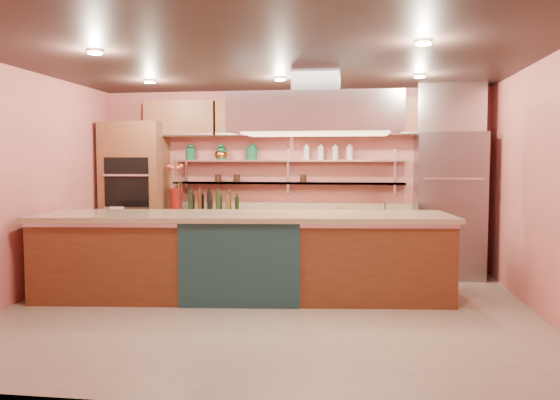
# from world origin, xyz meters

# --- Properties ---
(floor) EXTENTS (6.00, 5.00, 0.02)m
(floor) POSITION_xyz_m (0.00, 0.00, -0.01)
(floor) COLOR gray
(floor) RESTS_ON ground
(ceiling) EXTENTS (6.00, 5.00, 0.02)m
(ceiling) POSITION_xyz_m (0.00, 0.00, 2.80)
(ceiling) COLOR black
(ceiling) RESTS_ON wall_back
(wall_back) EXTENTS (6.00, 0.04, 2.80)m
(wall_back) POSITION_xyz_m (0.00, 2.50, 1.40)
(wall_back) COLOR #C5645D
(wall_back) RESTS_ON floor
(wall_front) EXTENTS (6.00, 0.04, 2.80)m
(wall_front) POSITION_xyz_m (0.00, -2.50, 1.40)
(wall_front) COLOR #C5645D
(wall_front) RESTS_ON floor
(wall_left) EXTENTS (0.04, 5.00, 2.80)m
(wall_left) POSITION_xyz_m (-3.00, 0.00, 1.40)
(wall_left) COLOR #C5645D
(wall_left) RESTS_ON floor
(wall_right) EXTENTS (0.04, 5.00, 2.80)m
(wall_right) POSITION_xyz_m (3.00, 0.00, 1.40)
(wall_right) COLOR #C5645D
(wall_right) RESTS_ON floor
(oven_stack) EXTENTS (0.95, 0.64, 2.30)m
(oven_stack) POSITION_xyz_m (-2.45, 2.18, 1.15)
(oven_stack) COLOR brown
(oven_stack) RESTS_ON floor
(refrigerator) EXTENTS (0.95, 0.72, 2.10)m
(refrigerator) POSITION_xyz_m (2.35, 2.14, 1.05)
(refrigerator) COLOR gray
(refrigerator) RESTS_ON floor
(back_counter) EXTENTS (3.84, 0.64, 0.93)m
(back_counter) POSITION_xyz_m (-0.05, 2.20, 0.47)
(back_counter) COLOR tan
(back_counter) RESTS_ON floor
(wall_shelf_lower) EXTENTS (3.60, 0.26, 0.03)m
(wall_shelf_lower) POSITION_xyz_m (-0.05, 2.37, 1.35)
(wall_shelf_lower) COLOR silver
(wall_shelf_lower) RESTS_ON wall_back
(wall_shelf_upper) EXTENTS (3.60, 0.26, 0.03)m
(wall_shelf_upper) POSITION_xyz_m (-0.05, 2.37, 1.70)
(wall_shelf_upper) COLOR silver
(wall_shelf_upper) RESTS_ON wall_back
(upper_cabinets) EXTENTS (4.60, 0.36, 0.55)m
(upper_cabinets) POSITION_xyz_m (0.00, 2.32, 2.35)
(upper_cabinets) COLOR brown
(upper_cabinets) RESTS_ON wall_back
(range_hood) EXTENTS (2.00, 1.00, 0.45)m
(range_hood) POSITION_xyz_m (0.52, 0.55, 2.25)
(range_hood) COLOR silver
(range_hood) RESTS_ON ceiling
(ceiling_downlights) EXTENTS (4.00, 2.80, 0.02)m
(ceiling_downlights) POSITION_xyz_m (0.00, 0.20, 2.77)
(ceiling_downlights) COLOR #FFE5A5
(ceiling_downlights) RESTS_ON ceiling
(island) EXTENTS (5.08, 1.59, 1.04)m
(island) POSITION_xyz_m (-0.38, 0.55, 0.52)
(island) COLOR brown
(island) RESTS_ON floor
(flower_vase) EXTENTS (0.24, 0.24, 0.34)m
(flower_vase) POSITION_xyz_m (-1.78, 2.15, 1.10)
(flower_vase) COLOR #60100E
(flower_vase) RESTS_ON back_counter
(oil_bottle_cluster) EXTENTS (0.89, 0.50, 0.27)m
(oil_bottle_cluster) POSITION_xyz_m (-1.16, 2.15, 1.07)
(oil_bottle_cluster) COLOR black
(oil_bottle_cluster) RESTS_ON back_counter
(kitchen_scale) EXTENTS (0.16, 0.13, 0.08)m
(kitchen_scale) POSITION_xyz_m (0.78, 2.15, 0.97)
(kitchen_scale) COLOR silver
(kitchen_scale) RESTS_ON back_counter
(bar_faucet) EXTENTS (0.03, 0.03, 0.19)m
(bar_faucet) POSITION_xyz_m (1.44, 2.25, 1.03)
(bar_faucet) COLOR silver
(bar_faucet) RESTS_ON back_counter
(copper_kettle) EXTENTS (0.22, 0.22, 0.16)m
(copper_kettle) POSITION_xyz_m (-1.10, 2.37, 1.79)
(copper_kettle) COLOR #AF6728
(copper_kettle) RESTS_ON wall_shelf_upper
(green_canister) EXTENTS (0.17, 0.17, 0.19)m
(green_canister) POSITION_xyz_m (-0.62, 2.37, 1.81)
(green_canister) COLOR #114F2C
(green_canister) RESTS_ON wall_shelf_upper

